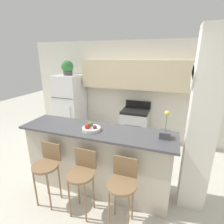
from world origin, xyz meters
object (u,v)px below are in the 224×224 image
(bar_stool_left, at_px, (47,165))
(fruit_bowl, at_px, (91,128))
(bar_stool_right, at_px, (122,184))
(trash_bin, at_px, (85,134))
(stove_range, at_px, (135,127))
(potted_plant_on_fridge, at_px, (67,68))
(bar_stool_mid, at_px, (82,174))
(refrigerator, at_px, (70,106))
(orchid_vase, at_px, (165,132))

(bar_stool_left, height_order, fruit_bowl, fruit_bowl)
(bar_stool_right, distance_m, trash_bin, 2.59)
(fruit_bowl, relative_size, trash_bin, 0.73)
(stove_range, height_order, potted_plant_on_fridge, potted_plant_on_fridge)
(bar_stool_left, distance_m, bar_stool_mid, 0.58)
(stove_range, relative_size, trash_bin, 2.82)
(bar_stool_mid, distance_m, bar_stool_right, 0.58)
(refrigerator, height_order, orchid_vase, refrigerator)
(bar_stool_left, relative_size, bar_stool_right, 1.00)
(fruit_bowl, bearing_deg, orchid_vase, 6.19)
(bar_stool_mid, bearing_deg, trash_bin, 117.25)
(refrigerator, distance_m, bar_stool_left, 2.46)
(orchid_vase, bearing_deg, refrigerator, 147.09)
(refrigerator, bearing_deg, fruit_bowl, -49.76)
(bar_stool_mid, bearing_deg, orchid_vase, 28.45)
(bar_stool_mid, height_order, potted_plant_on_fridge, potted_plant_on_fridge)
(refrigerator, bearing_deg, potted_plant_on_fridge, 115.42)
(bar_stool_right, xyz_separation_m, trash_bin, (-1.61, 1.99, -0.45))
(bar_stool_mid, bearing_deg, stove_range, 83.95)
(bar_stool_left, distance_m, bar_stool_right, 1.17)
(bar_stool_left, bearing_deg, orchid_vase, 19.06)
(stove_range, bearing_deg, bar_stool_mid, -96.05)
(orchid_vase, xyz_separation_m, trash_bin, (-2.05, 1.43, -1.00))
(refrigerator, bearing_deg, bar_stool_mid, -54.82)
(refrigerator, height_order, trash_bin, refrigerator)
(refrigerator, xyz_separation_m, orchid_vase, (2.61, -1.69, 0.34))
(trash_bin, bearing_deg, refrigerator, 155.43)
(stove_range, height_order, bar_stool_left, stove_range)
(bar_stool_left, relative_size, potted_plant_on_fridge, 2.54)
(fruit_bowl, bearing_deg, potted_plant_on_fridge, 130.24)
(potted_plant_on_fridge, bearing_deg, refrigerator, -64.58)
(refrigerator, height_order, bar_stool_right, refrigerator)
(stove_range, bearing_deg, trash_bin, -165.81)
(bar_stool_right, bearing_deg, fruit_bowl, 145.44)
(bar_stool_right, relative_size, trash_bin, 2.50)
(stove_range, distance_m, bar_stool_mid, 2.33)
(potted_plant_on_fridge, xyz_separation_m, trash_bin, (0.56, -0.25, -1.70))
(potted_plant_on_fridge, xyz_separation_m, orchid_vase, (2.61, -1.69, -0.70))
(refrigerator, bearing_deg, trash_bin, -24.57)
(stove_range, relative_size, potted_plant_on_fridge, 2.86)
(stove_range, distance_m, potted_plant_on_fridge, 2.32)
(stove_range, xyz_separation_m, orchid_vase, (0.78, -1.75, 0.73))
(refrigerator, xyz_separation_m, bar_stool_right, (2.16, -2.24, -0.21))
(potted_plant_on_fridge, height_order, orchid_vase, potted_plant_on_fridge)
(bar_stool_right, distance_m, potted_plant_on_fridge, 3.36)
(bar_stool_mid, height_order, orchid_vase, orchid_vase)
(bar_stool_left, distance_m, orchid_vase, 1.79)
(stove_range, bearing_deg, bar_stool_right, -81.68)
(trash_bin, bearing_deg, bar_stool_right, -51.06)
(bar_stool_right, relative_size, potted_plant_on_fridge, 2.54)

